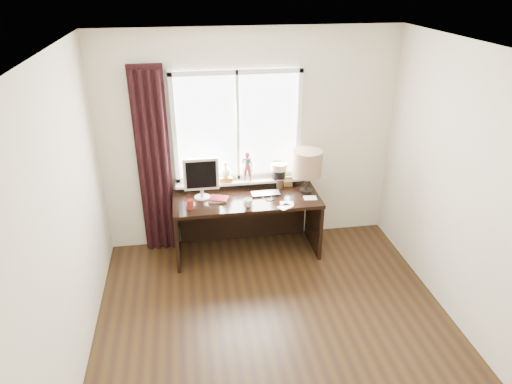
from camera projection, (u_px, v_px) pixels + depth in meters
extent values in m
cube|color=#342310|center=(283.00, 348.00, 4.20)|extent=(3.50, 4.00, 0.00)
cube|color=white|center=(293.00, 59.00, 3.05)|extent=(3.50, 4.00, 0.00)
cube|color=beige|center=(250.00, 142.00, 5.40)|extent=(3.50, 0.00, 2.60)
cube|color=beige|center=(57.00, 245.00, 3.38)|extent=(0.00, 4.00, 2.60)
cube|color=beige|center=(488.00, 209.00, 3.88)|extent=(0.00, 4.00, 2.60)
imported|color=silver|center=(266.00, 193.00, 5.36)|extent=(0.33, 0.22, 0.03)
imported|color=white|center=(248.00, 203.00, 5.08)|extent=(0.12, 0.12, 0.09)
cylinder|color=maroon|center=(190.00, 204.00, 5.03)|extent=(0.08, 0.08, 0.10)
cube|color=white|center=(237.00, 126.00, 5.28)|extent=(1.40, 0.02, 1.30)
cube|color=silver|center=(239.00, 176.00, 5.53)|extent=(1.50, 0.05, 0.05)
cube|color=silver|center=(237.00, 72.00, 4.98)|extent=(1.50, 0.05, 0.05)
cube|color=silver|center=(174.00, 130.00, 5.15)|extent=(0.05, 0.05, 1.40)
cube|color=silver|center=(299.00, 124.00, 5.36)|extent=(0.05, 0.05, 1.40)
cube|color=silver|center=(238.00, 127.00, 5.26)|extent=(0.03, 0.05, 1.30)
cube|color=silver|center=(239.00, 181.00, 5.50)|extent=(1.52, 0.18, 0.03)
cylinder|color=#420C07|center=(198.00, 174.00, 5.36)|extent=(0.14, 0.14, 0.24)
cube|color=gold|center=(226.00, 179.00, 5.45)|extent=(0.15, 0.12, 0.06)
sphere|color=beige|center=(225.00, 172.00, 5.41)|extent=(0.13, 0.13, 0.13)
sphere|color=beige|center=(225.00, 164.00, 5.37)|extent=(0.07, 0.07, 0.07)
imported|color=brown|center=(248.00, 166.00, 5.40)|extent=(0.15, 0.12, 0.38)
cylinder|color=#1E4C51|center=(248.00, 160.00, 5.35)|extent=(0.10, 0.10, 0.05)
cylinder|color=black|center=(279.00, 174.00, 5.51)|extent=(0.16, 0.16, 0.12)
cylinder|color=#8C6B4C|center=(279.00, 166.00, 5.47)|extent=(0.20, 0.20, 0.08)
cube|color=black|center=(154.00, 164.00, 5.25)|extent=(0.38, 0.05, 2.25)
cylinder|color=black|center=(142.00, 167.00, 5.21)|extent=(0.06, 0.06, 2.20)
cylinder|color=black|center=(150.00, 167.00, 5.22)|extent=(0.06, 0.06, 2.20)
cylinder|color=black|center=(158.00, 166.00, 5.23)|extent=(0.06, 0.06, 2.20)
cylinder|color=black|center=(166.00, 166.00, 5.24)|extent=(0.06, 0.06, 2.20)
cube|color=black|center=(247.00, 199.00, 5.31)|extent=(1.70, 0.70, 0.04)
cube|color=black|center=(177.00, 232.00, 5.36)|extent=(0.04, 0.64, 0.71)
cube|color=black|center=(314.00, 221.00, 5.59)|extent=(0.04, 0.64, 0.71)
cube|color=black|center=(243.00, 213.00, 5.77)|extent=(1.60, 0.03, 0.71)
cylinder|color=beige|center=(202.00, 197.00, 5.29)|extent=(0.18, 0.18, 0.01)
cylinder|color=beige|center=(202.00, 193.00, 5.26)|extent=(0.04, 0.04, 0.10)
cube|color=beige|center=(201.00, 174.00, 5.16)|extent=(0.40, 0.04, 0.38)
cube|color=black|center=(201.00, 175.00, 5.14)|extent=(0.34, 0.01, 0.32)
cube|color=beige|center=(218.00, 199.00, 5.24)|extent=(0.24, 0.19, 0.02)
cube|color=maroon|center=(219.00, 198.00, 5.22)|extent=(0.25, 0.21, 0.01)
cylinder|color=black|center=(280.00, 184.00, 5.49)|extent=(0.09, 0.09, 0.12)
cylinder|color=black|center=(279.00, 180.00, 5.47)|extent=(0.01, 0.01, 0.22)
cylinder|color=black|center=(281.00, 182.00, 5.47)|extent=(0.01, 0.01, 0.19)
cylinder|color=black|center=(280.00, 179.00, 5.47)|extent=(0.01, 0.01, 0.25)
cylinder|color=black|center=(281.00, 182.00, 5.49)|extent=(0.01, 0.01, 0.17)
cube|color=gold|center=(288.00, 182.00, 5.54)|extent=(0.10, 0.02, 0.13)
cube|color=#996633|center=(288.00, 182.00, 5.53)|extent=(0.08, 0.01, 0.10)
cylinder|color=black|center=(306.00, 191.00, 5.43)|extent=(0.14, 0.14, 0.03)
cylinder|color=black|center=(306.00, 181.00, 5.37)|extent=(0.03, 0.03, 0.22)
cylinder|color=#9D805B|center=(307.00, 163.00, 5.27)|extent=(0.35, 0.35, 0.30)
cube|color=white|center=(287.00, 203.00, 5.16)|extent=(0.16, 0.13, 0.00)
cube|color=white|center=(310.00, 198.00, 5.29)|extent=(0.16, 0.13, 0.00)
cube|color=white|center=(285.00, 207.00, 5.09)|extent=(0.19, 0.17, 0.00)
torus|color=black|center=(270.00, 198.00, 5.27)|extent=(0.13, 0.13, 0.01)
torus|color=black|center=(275.00, 190.00, 5.46)|extent=(0.13, 0.13, 0.01)
torus|color=black|center=(274.00, 194.00, 5.37)|extent=(0.14, 0.14, 0.01)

